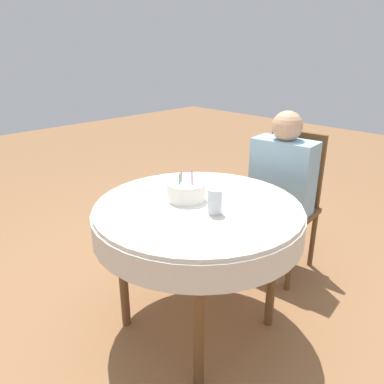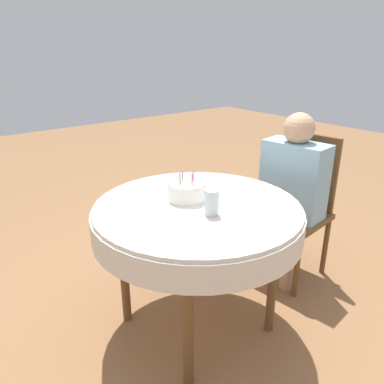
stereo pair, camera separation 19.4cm
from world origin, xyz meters
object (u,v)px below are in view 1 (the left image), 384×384
at_px(chair, 285,199).
at_px(drinking_glass, 215,201).
at_px(person, 281,179).
at_px(birthday_cake, 186,191).

relative_size(chair, drinking_glass, 7.74).
height_order(chair, drinking_glass, chair).
height_order(chair, person, person).
bearing_deg(birthday_cake, chair, 86.10).
xyz_separation_m(birthday_cake, drinking_glass, (0.22, -0.02, 0.01)).
xyz_separation_m(person, birthday_cake, (-0.07, -0.81, 0.12)).
distance_m(person, birthday_cake, 0.83).
xyz_separation_m(chair, person, (0.01, -0.10, 0.17)).
bearing_deg(chair, drinking_glass, -86.54).
bearing_deg(person, drinking_glass, -86.12).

